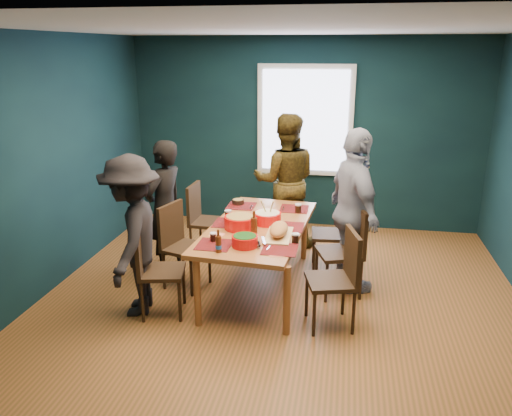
% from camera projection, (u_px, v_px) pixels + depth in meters
% --- Properties ---
extents(room, '(5.01, 5.01, 2.71)m').
position_uv_depth(room, '(285.00, 168.00, 5.04)').
color(room, '#9B562D').
rests_on(room, ground).
extents(dining_table, '(1.11, 1.99, 0.73)m').
position_uv_depth(dining_table, '(258.00, 231.00, 5.34)').
color(dining_table, '#A85B32').
rests_on(dining_table, floor).
extents(chair_left_far, '(0.44, 0.44, 0.93)m').
position_uv_depth(chair_left_far, '(202.00, 215.00, 6.23)').
color(chair_left_far, '#322010').
rests_on(chair_left_far, floor).
extents(chair_left_mid, '(0.53, 0.53, 0.93)m').
position_uv_depth(chair_left_mid, '(179.00, 239.00, 5.44)').
color(chair_left_mid, '#322010').
rests_on(chair_left_mid, floor).
extents(chair_left_near, '(0.49, 0.49, 0.92)m').
position_uv_depth(chair_left_near, '(153.00, 263.00, 4.84)').
color(chair_left_near, '#322010').
rests_on(chair_left_near, floor).
extents(chair_right_far, '(0.45, 0.45, 0.92)m').
position_uv_depth(chair_right_far, '(338.00, 228.00, 5.81)').
color(chair_right_far, '#322010').
rests_on(chair_right_far, floor).
extents(chair_right_mid, '(0.55, 0.55, 0.96)m').
position_uv_depth(chair_right_mid, '(348.00, 244.00, 5.26)').
color(chair_right_mid, '#322010').
rests_on(chair_right_mid, floor).
extents(chair_right_near, '(0.53, 0.53, 0.95)m').
position_uv_depth(chair_right_near, '(340.00, 272.00, 4.63)').
color(chair_right_near, '#322010').
rests_on(chair_right_near, floor).
extents(person_far_left, '(0.54, 0.66, 1.57)m').
position_uv_depth(person_far_left, '(165.00, 209.00, 5.68)').
color(person_far_left, black).
rests_on(person_far_left, floor).
extents(person_back, '(0.93, 0.77, 1.75)m').
position_uv_depth(person_back, '(285.00, 181.00, 6.52)').
color(person_back, black).
rests_on(person_back, floor).
extents(person_right, '(0.81, 1.12, 1.77)m').
position_uv_depth(person_right, '(354.00, 212.00, 5.26)').
color(person_right, white).
rests_on(person_right, floor).
extents(person_near_left, '(0.76, 1.12, 1.60)m').
position_uv_depth(person_near_left, '(133.00, 236.00, 4.82)').
color(person_near_left, black).
rests_on(person_near_left, floor).
extents(bowl_salad, '(0.33, 0.33, 0.14)m').
position_uv_depth(bowl_salad, '(240.00, 222.00, 5.20)').
color(bowl_salad, red).
rests_on(bowl_salad, dining_table).
extents(bowl_dumpling, '(0.30, 0.30, 0.28)m').
position_uv_depth(bowl_dumpling, '(267.00, 217.00, 5.35)').
color(bowl_dumpling, red).
rests_on(bowl_dumpling, dining_table).
extents(bowl_herbs, '(0.25, 0.25, 0.11)m').
position_uv_depth(bowl_herbs, '(245.00, 240.00, 4.73)').
color(bowl_herbs, red).
rests_on(bowl_herbs, dining_table).
extents(cutting_board, '(0.30, 0.61, 0.14)m').
position_uv_depth(cutting_board, '(279.00, 231.00, 4.98)').
color(cutting_board, tan).
rests_on(cutting_board, dining_table).
extents(small_bowl, '(0.15, 0.15, 0.06)m').
position_uv_depth(small_bowl, '(238.00, 202.00, 6.02)').
color(small_bowl, black).
rests_on(small_bowl, dining_table).
extents(beer_bottle_a, '(0.06, 0.06, 0.22)m').
position_uv_depth(beer_bottle_a, '(218.00, 244.00, 4.59)').
color(beer_bottle_a, '#4D210D').
rests_on(beer_bottle_a, dining_table).
extents(beer_bottle_b, '(0.07, 0.07, 0.26)m').
position_uv_depth(beer_bottle_b, '(254.00, 226.00, 5.00)').
color(beer_bottle_b, '#4D210D').
rests_on(beer_bottle_b, dining_table).
extents(cola_glass_a, '(0.06, 0.06, 0.09)m').
position_uv_depth(cola_glass_a, '(213.00, 237.00, 4.86)').
color(cola_glass_a, black).
rests_on(cola_glass_a, dining_table).
extents(cola_glass_b, '(0.07, 0.07, 0.10)m').
position_uv_depth(cola_glass_b, '(295.00, 238.00, 4.82)').
color(cola_glass_b, black).
rests_on(cola_glass_b, dining_table).
extents(cola_glass_c, '(0.08, 0.08, 0.10)m').
position_uv_depth(cola_glass_c, '(298.00, 208.00, 5.70)').
color(cola_glass_c, black).
rests_on(cola_glass_c, dining_table).
extents(cola_glass_d, '(0.08, 0.08, 0.11)m').
position_uv_depth(cola_glass_d, '(228.00, 214.00, 5.48)').
color(cola_glass_d, black).
rests_on(cola_glass_d, dining_table).
extents(napkin_a, '(0.16, 0.16, 0.00)m').
position_uv_depth(napkin_a, '(288.00, 226.00, 5.29)').
color(napkin_a, '#EF8265').
rests_on(napkin_a, dining_table).
extents(napkin_b, '(0.15, 0.15, 0.00)m').
position_uv_depth(napkin_b, '(217.00, 235.00, 5.03)').
color(napkin_b, '#EF8265').
rests_on(napkin_b, dining_table).
extents(napkin_c, '(0.17, 0.17, 0.00)m').
position_uv_depth(napkin_c, '(277.00, 254.00, 4.58)').
color(napkin_c, '#EF8265').
rests_on(napkin_c, dining_table).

